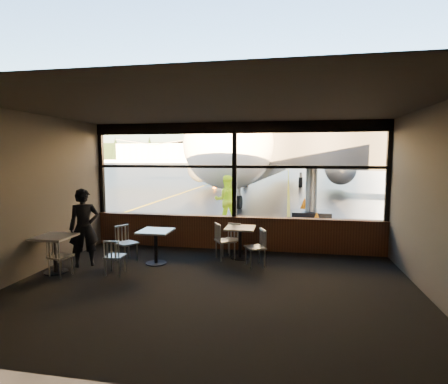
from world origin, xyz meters
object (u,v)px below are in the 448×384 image
(cafe_table_near, at_px, (240,243))
(cafe_table_left, at_px, (55,254))
(cone_wing, at_px, (215,185))
(chair_mid_s, at_px, (115,257))
(chair_mid_w, at_px, (127,244))
(chair_near_w, at_px, (225,241))
(cone_extra, at_px, (317,218))
(ground_crew, at_px, (226,200))
(cafe_table_mid, at_px, (156,247))
(chair_near_e, at_px, (255,248))
(jet_bridge, at_px, (342,158))
(passenger, at_px, (84,228))
(airliner, at_px, (272,119))
(chair_near_n, at_px, (231,240))
(chair_left_s, at_px, (60,257))
(cone_nose, at_px, (304,203))

(cafe_table_near, xyz_separation_m, cafe_table_left, (-3.88, -1.84, 0.02))
(cone_wing, bearing_deg, chair_mid_s, -83.93)
(cone_wing, bearing_deg, chair_mid_w, -84.15)
(chair_near_w, height_order, cone_extra, chair_near_w)
(chair_near_w, distance_m, cone_extra, 5.90)
(cafe_table_left, bearing_deg, cone_wing, 92.40)
(ground_crew, bearing_deg, cafe_table_mid, 63.83)
(chair_near_e, xyz_separation_m, chair_mid_s, (-2.96, -1.11, -0.05))
(jet_bridge, relative_size, chair_mid_s, 14.46)
(chair_near_e, bearing_deg, chair_mid_w, 67.65)
(chair_mid_s, bearing_deg, chair_mid_w, 97.05)
(cone_extra, bearing_deg, ground_crew, -167.76)
(cafe_table_near, height_order, cone_extra, cafe_table_near)
(ground_crew, distance_m, cone_extra, 3.56)
(passenger, height_order, cone_extra, passenger)
(chair_mid_w, xyz_separation_m, ground_crew, (1.57, 5.15, 0.49))
(chair_mid_s, distance_m, cone_extra, 8.35)
(airliner, height_order, ground_crew, airliner)
(cafe_table_left, xyz_separation_m, chair_near_n, (3.63, 2.00, 0.01))
(cafe_table_mid, distance_m, cafe_table_left, 2.20)
(passenger, height_order, cone_wing, passenger)
(cafe_table_mid, relative_size, chair_left_s, 1.00)
(chair_near_e, distance_m, ground_crew, 5.24)
(cafe_table_mid, xyz_separation_m, cone_extra, (4.21, 5.95, -0.17))
(jet_bridge, height_order, chair_mid_w, jet_bridge)
(cafe_table_left, relative_size, chair_near_w, 0.90)
(jet_bridge, bearing_deg, cone_wing, 121.76)
(chair_mid_s, xyz_separation_m, passenger, (-0.99, 0.44, 0.52))
(chair_mid_s, xyz_separation_m, cone_extra, (4.81, 6.83, -0.16))
(cafe_table_near, bearing_deg, cone_wing, 103.79)
(airliner, bearing_deg, chair_near_e, -83.68)
(airliner, bearing_deg, ground_crew, -88.51)
(cafe_table_near, bearing_deg, airliner, 90.63)
(cafe_table_mid, distance_m, chair_near_w, 1.71)
(airliner, bearing_deg, chair_left_s, -93.85)
(chair_near_e, bearing_deg, chair_near_n, 16.91)
(cafe_table_mid, height_order, chair_mid_s, cafe_table_mid)
(cafe_table_near, height_order, ground_crew, ground_crew)
(cafe_table_near, relative_size, cone_extra, 1.68)
(cafe_table_mid, height_order, cone_nose, cafe_table_mid)
(chair_mid_w, xyz_separation_m, cone_wing, (-2.07, 20.19, -0.21))
(passenger, bearing_deg, cone_nose, 26.03)
(cafe_table_near, height_order, cone_nose, cafe_table_near)
(chair_mid_s, height_order, ground_crew, ground_crew)
(ground_crew, xyz_separation_m, cone_wing, (-3.64, 15.03, -0.70))
(chair_mid_w, distance_m, cone_wing, 20.29)
(chair_near_n, xyz_separation_m, passenger, (-3.26, -1.42, 0.49))
(chair_near_e, bearing_deg, passenger, 74.14)
(chair_near_w, relative_size, cone_extra, 1.94)
(chair_near_w, height_order, chair_mid_s, chair_near_w)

